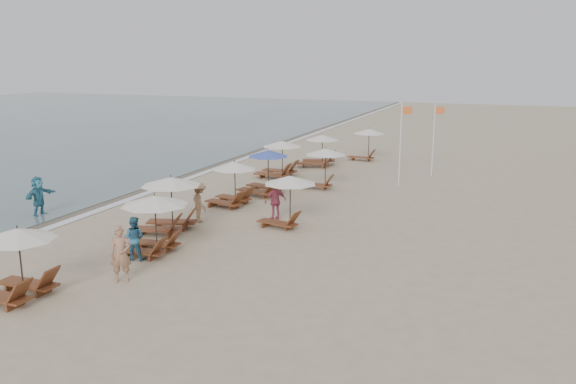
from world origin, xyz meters
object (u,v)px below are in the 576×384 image
at_px(lounger_station_4, 263,175).
at_px(flag_pole_near, 401,141).
at_px(lounger_station_5, 278,160).
at_px(waterline_walker, 39,196).
at_px(beachgoer_near, 121,254).
at_px(beachgoer_mid_b, 200,202).
at_px(inland_station_0, 286,193).
at_px(beachgoer_far_a, 276,201).
at_px(beachgoer_mid_a, 134,238).
at_px(inland_station_1, 322,163).
at_px(lounger_station_2, 167,205).
at_px(inland_station_2, 366,140).
at_px(lounger_station_3, 231,184).
at_px(lounger_station_1, 152,220).
at_px(lounger_station_0, 15,264).
at_px(lounger_station_6, 318,151).

height_order(lounger_station_4, flag_pole_near, flag_pole_near).
xyz_separation_m(lounger_station_5, waterline_walker, (-6.68, -12.17, -0.16)).
distance_m(lounger_station_4, beachgoer_near, 12.95).
bearing_deg(lounger_station_4, beachgoer_mid_b, -93.96).
bearing_deg(inland_station_0, beachgoer_far_a, 132.19).
bearing_deg(beachgoer_mid_a, lounger_station_5, -99.92).
bearing_deg(beachgoer_far_a, beachgoer_near, 33.66).
bearing_deg(beachgoer_near, beachgoer_mid_b, 68.02).
bearing_deg(inland_station_1, inland_station_0, -82.57).
relative_size(lounger_station_2, beachgoer_mid_b, 1.58).
xyz_separation_m(lounger_station_2, inland_station_2, (3.25, 19.91, 0.29)).
height_order(lounger_station_5, beachgoer_near, lounger_station_5).
height_order(lounger_station_3, beachgoer_far_a, lounger_station_3).
distance_m(lounger_station_1, lounger_station_5, 14.81).
bearing_deg(lounger_station_4, beachgoer_near, -86.32).
relative_size(lounger_station_0, lounger_station_4, 0.94).
relative_size(beachgoer_near, flag_pole_near, 0.40).
distance_m(lounger_station_0, inland_station_1, 18.02).
height_order(lounger_station_2, beachgoer_near, lounger_station_2).
bearing_deg(waterline_walker, inland_station_0, -76.99).
distance_m(beachgoer_mid_a, beachgoer_far_a, 7.20).
bearing_deg(beachgoer_far_a, lounger_station_2, 0.09).
height_order(lounger_station_0, beachgoer_far_a, lounger_station_0).
height_order(lounger_station_0, lounger_station_4, lounger_station_4).
bearing_deg(flag_pole_near, inland_station_2, 117.35).
bearing_deg(lounger_station_0, lounger_station_5, 89.55).
height_order(lounger_station_4, inland_station_2, lounger_station_4).
xyz_separation_m(lounger_station_6, beachgoer_mid_b, (-0.41, -14.75, -0.10)).
relative_size(lounger_station_1, beachgoer_mid_a, 1.59).
bearing_deg(beachgoer_near, inland_station_2, 54.50).
bearing_deg(lounger_station_2, lounger_station_5, 90.82).
height_order(beachgoer_far_a, flag_pole_near, flag_pole_near).
bearing_deg(lounger_station_2, inland_station_1, 72.27).
height_order(lounger_station_2, inland_station_0, lounger_station_2).
distance_m(inland_station_1, waterline_walker, 14.30).
xyz_separation_m(lounger_station_5, inland_station_1, (3.42, -2.06, 0.35)).
xyz_separation_m(lounger_station_2, beachgoer_near, (1.68, -5.20, -0.24)).
relative_size(lounger_station_0, inland_station_0, 1.00).
height_order(lounger_station_0, inland_station_1, inland_station_1).
relative_size(lounger_station_3, beachgoer_far_a, 1.47).
distance_m(beachgoer_near, beachgoer_far_a, 8.78).
bearing_deg(beachgoer_far_a, lounger_station_4, -104.73).
distance_m(lounger_station_3, inland_station_2, 15.22).
distance_m(lounger_station_6, waterline_walker, 18.26).
relative_size(lounger_station_1, inland_station_1, 0.97).
distance_m(lounger_station_3, flag_pole_near, 10.19).
height_order(lounger_station_0, beachgoer_near, lounger_station_0).
relative_size(lounger_station_5, lounger_station_6, 0.99).
xyz_separation_m(lounger_station_1, lounger_station_2, (-1.03, 2.53, -0.10)).
bearing_deg(lounger_station_0, lounger_station_4, 85.57).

